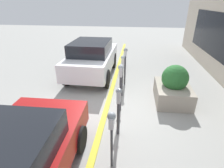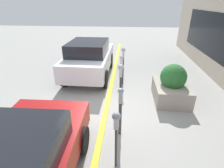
{
  "view_description": "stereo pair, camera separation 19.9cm",
  "coord_description": "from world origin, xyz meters",
  "px_view_note": "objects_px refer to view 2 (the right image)",
  "views": [
    {
      "loc": [
        -4.68,
        -0.72,
        3.2
      ],
      "look_at": [
        0.0,
        -0.11,
        0.94
      ],
      "focal_mm": 28.0,
      "sensor_mm": 36.0,
      "label": 1
    },
    {
      "loc": [
        -4.7,
        -0.52,
        3.2
      ],
      "look_at": [
        0.0,
        -0.11,
        0.94
      ],
      "focal_mm": 28.0,
      "sensor_mm": 36.0,
      "label": 2
    }
  ],
  "objects_px": {
    "parking_meter_nearest": "(116,126)",
    "parking_meter_second": "(120,105)",
    "parking_meter_middle": "(121,79)",
    "parking_meter_fourth": "(121,67)",
    "parked_car_middle": "(89,58)",
    "planter_box": "(172,86)",
    "parking_meter_farthest": "(123,60)"
  },
  "relations": [
    {
      "from": "parked_car_middle",
      "to": "parking_meter_second",
      "type": "bearing_deg",
      "value": -157.23
    },
    {
      "from": "parking_meter_nearest",
      "to": "parking_meter_second",
      "type": "xyz_separation_m",
      "value": [
        1.02,
        -0.04,
        -0.19
      ]
    },
    {
      "from": "parking_meter_middle",
      "to": "parked_car_middle",
      "type": "relative_size",
      "value": 0.4
    },
    {
      "from": "planter_box",
      "to": "parked_car_middle",
      "type": "bearing_deg",
      "value": 59.21
    },
    {
      "from": "parking_meter_nearest",
      "to": "parking_meter_farthest",
      "type": "bearing_deg",
      "value": -0.14
    },
    {
      "from": "planter_box",
      "to": "parked_car_middle",
      "type": "distance_m",
      "value": 3.82
    },
    {
      "from": "parking_meter_second",
      "to": "parked_car_middle",
      "type": "height_order",
      "value": "parked_car_middle"
    },
    {
      "from": "parking_meter_nearest",
      "to": "parking_meter_middle",
      "type": "height_order",
      "value": "parking_meter_middle"
    },
    {
      "from": "parking_meter_fourth",
      "to": "planter_box",
      "type": "relative_size",
      "value": 1.03
    },
    {
      "from": "parking_meter_middle",
      "to": "parking_meter_second",
      "type": "bearing_deg",
      "value": -177.7
    },
    {
      "from": "parking_meter_nearest",
      "to": "parking_meter_second",
      "type": "relative_size",
      "value": 1.02
    },
    {
      "from": "parking_meter_middle",
      "to": "parking_meter_farthest",
      "type": "xyz_separation_m",
      "value": [
        1.97,
        -0.02,
        -0.05
      ]
    },
    {
      "from": "parking_meter_nearest",
      "to": "planter_box",
      "type": "height_order",
      "value": "parking_meter_nearest"
    },
    {
      "from": "parking_meter_second",
      "to": "parking_meter_middle",
      "type": "distance_m",
      "value": 1.1
    },
    {
      "from": "parking_meter_nearest",
      "to": "parking_meter_farthest",
      "type": "xyz_separation_m",
      "value": [
        4.07,
        -0.01,
        -0.0
      ]
    },
    {
      "from": "parked_car_middle",
      "to": "parking_meter_middle",
      "type": "bearing_deg",
      "value": -150.59
    },
    {
      "from": "parking_meter_middle",
      "to": "parking_meter_fourth",
      "type": "height_order",
      "value": "parking_meter_middle"
    },
    {
      "from": "parking_meter_middle",
      "to": "parking_meter_farthest",
      "type": "bearing_deg",
      "value": -0.47
    },
    {
      "from": "parked_car_middle",
      "to": "parking_meter_fourth",
      "type": "bearing_deg",
      "value": -139.12
    },
    {
      "from": "parking_meter_second",
      "to": "parked_car_middle",
      "type": "bearing_deg",
      "value": 22.15
    },
    {
      "from": "parking_meter_middle",
      "to": "parking_meter_nearest",
      "type": "bearing_deg",
      "value": -179.82
    },
    {
      "from": "parking_meter_nearest",
      "to": "parked_car_middle",
      "type": "relative_size",
      "value": 0.35
    },
    {
      "from": "parking_meter_second",
      "to": "parking_meter_middle",
      "type": "height_order",
      "value": "parking_meter_middle"
    },
    {
      "from": "planter_box",
      "to": "parking_meter_second",
      "type": "bearing_deg",
      "value": 138.31
    },
    {
      "from": "parking_meter_nearest",
      "to": "parked_car_middle",
      "type": "xyz_separation_m",
      "value": [
        4.88,
        1.53,
        -0.21
      ]
    },
    {
      "from": "parking_meter_fourth",
      "to": "planter_box",
      "type": "xyz_separation_m",
      "value": [
        -0.17,
        -1.76,
        -0.61
      ]
    },
    {
      "from": "parking_meter_nearest",
      "to": "parking_meter_fourth",
      "type": "height_order",
      "value": "parking_meter_fourth"
    },
    {
      "from": "parking_meter_fourth",
      "to": "parking_meter_second",
      "type": "bearing_deg",
      "value": -178.32
    },
    {
      "from": "parking_meter_nearest",
      "to": "parking_meter_second",
      "type": "bearing_deg",
      "value": -2.07
    },
    {
      "from": "parking_meter_second",
      "to": "parking_meter_fourth",
      "type": "xyz_separation_m",
      "value": [
        2.08,
        0.06,
        0.26
      ]
    },
    {
      "from": "parking_meter_second",
      "to": "planter_box",
      "type": "relative_size",
      "value": 0.9
    },
    {
      "from": "parking_meter_second",
      "to": "parking_meter_nearest",
      "type": "bearing_deg",
      "value": 177.93
    }
  ]
}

